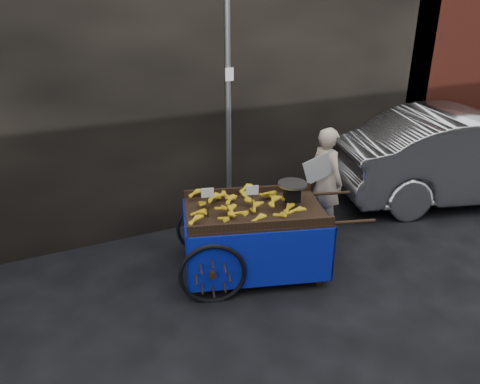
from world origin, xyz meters
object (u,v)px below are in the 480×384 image
plastic_bag (313,240)px  parked_car (469,155)px  vendor (326,180)px  banana_cart (250,217)px

plastic_bag → parked_car: parked_car is taller
vendor → parked_car: (3.02, -0.04, -0.03)m
banana_cart → parked_car: 4.64m
vendor → plastic_bag: bearing=124.4°
vendor → parked_car: 3.02m
plastic_bag → parked_car: bearing=6.8°
plastic_bag → parked_car: size_ratio=0.06×
banana_cart → vendor: vendor is taller
banana_cart → vendor: (1.59, 0.60, 0.01)m
vendor → plastic_bag: (-0.49, -0.46, -0.69)m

